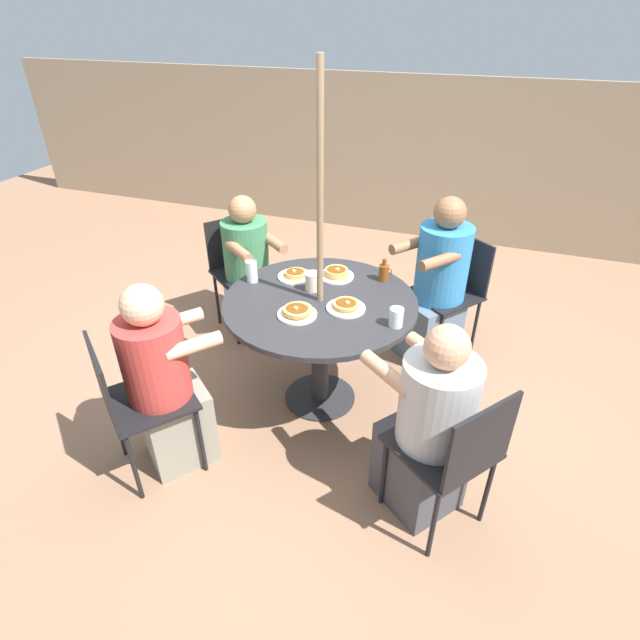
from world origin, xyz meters
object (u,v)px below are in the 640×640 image
object	(u,v)px
pancake_plate_b	(346,306)
coffee_cup	(312,281)
syrup_bottle	(384,272)
patio_table	(320,317)
diner_north	(250,275)
diner_south	(428,430)
diner_east	(165,386)
diner_west	(436,289)
patio_chair_north	(240,266)
drinking_glass_b	(252,271)
pancake_plate_a	(295,275)
patio_chair_east	(134,398)
patio_chair_south	(454,451)
drinking_glass_a	(396,317)
pancake_plate_c	(297,312)
pancake_plate_d	(337,274)
patio_chair_west	(453,287)

from	to	relation	value
pancake_plate_b	coffee_cup	world-z (taller)	coffee_cup
syrup_bottle	patio_table	bearing A→B (deg)	-128.65
diner_north	syrup_bottle	world-z (taller)	diner_north
diner_south	diner_east	bearing A→B (deg)	134.54
patio_table	diner_west	xyz separation A→B (m)	(0.59, 0.75, -0.09)
patio_chair_north	coffee_cup	bearing A→B (deg)	91.58
drinking_glass_b	pancake_plate_a	bearing A→B (deg)	29.65
patio_chair_east	coffee_cup	xyz separation A→B (m)	(0.62, 0.97, 0.30)
patio_chair_east	diner_south	world-z (taller)	diner_south
coffee_cup	diner_east	bearing A→B (deg)	-121.33
patio_chair_north	pancake_plate_a	world-z (taller)	patio_chair_north
patio_table	pancake_plate_a	size ratio (longest dim) A/B	5.14
patio_chair_north	drinking_glass_b	size ratio (longest dim) A/B	6.32
patio_chair_east	patio_chair_south	world-z (taller)	same
drinking_glass_b	pancake_plate_b	bearing A→B (deg)	-11.04
diner_west	syrup_bottle	xyz separation A→B (m)	(-0.30, -0.39, 0.26)
patio_chair_south	diner_west	size ratio (longest dim) A/B	0.72
syrup_bottle	patio_chair_east	bearing A→B (deg)	-128.71
diner_east	syrup_bottle	distance (m)	1.45
patio_chair_south	diner_south	bearing A→B (deg)	90.00
drinking_glass_a	pancake_plate_c	bearing A→B (deg)	-171.82
diner_north	syrup_bottle	bearing A→B (deg)	115.74
diner_north	coffee_cup	bearing A→B (deg)	91.89
pancake_plate_c	pancake_plate_b	bearing A→B (deg)	33.62
coffee_cup	patio_chair_south	bearing A→B (deg)	-38.81
diner_west	drinking_glass_a	bearing A→B (deg)	120.68
diner_south	pancake_plate_a	xyz separation A→B (m)	(-0.99, 0.79, 0.27)
pancake_plate_b	pancake_plate_d	xyz separation A→B (m)	(-0.17, 0.35, 0.00)
pancake_plate_a	drinking_glass_a	size ratio (longest dim) A/B	2.09
patio_chair_east	diner_north	bearing A→B (deg)	131.16
coffee_cup	drinking_glass_b	size ratio (longest dim) A/B	0.84
diner_west	drinking_glass_b	xyz separation A→B (m)	(-1.06, -0.67, 0.27)
diner_south	pancake_plate_a	bearing A→B (deg)	89.03
patio_table	coffee_cup	world-z (taller)	coffee_cup
pancake_plate_a	pancake_plate_c	distance (m)	0.45
diner_east	coffee_cup	world-z (taller)	diner_east
patio_chair_west	diner_east	bearing A→B (deg)	89.73
patio_chair_north	coffee_cup	world-z (taller)	coffee_cup
patio_chair_east	pancake_plate_a	distance (m)	1.21
patio_table	pancake_plate_c	xyz separation A→B (m)	(-0.06, -0.20, 0.14)
patio_chair_east	patio_chair_west	world-z (taller)	same
diner_west	coffee_cup	bearing A→B (deg)	82.24
pancake_plate_a	drinking_glass_b	distance (m)	0.27
diner_north	syrup_bottle	size ratio (longest dim) A/B	7.58
patio_table	diner_east	world-z (taller)	diner_east
patio_table	pancake_plate_c	size ratio (longest dim) A/B	5.14
pancake_plate_b	drinking_glass_b	xyz separation A→B (m)	(-0.65, 0.13, 0.05)
patio_chair_north	diner_west	size ratio (longest dim) A/B	0.72
drinking_glass_b	diner_south	bearing A→B (deg)	-28.30
patio_chair_north	pancake_plate_c	distance (m)	1.24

